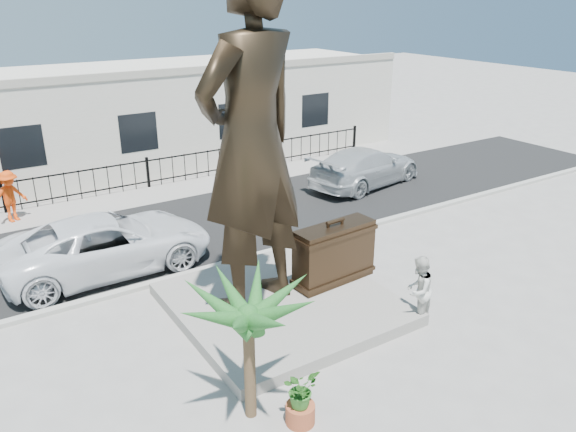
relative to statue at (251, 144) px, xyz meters
name	(u,v)px	position (x,y,z in m)	size (l,w,h in m)	color
ground	(333,330)	(1.18, -1.71, -4.41)	(100.00, 100.00, 0.00)	#9E9991
street	(196,224)	(1.18, 6.29, -4.41)	(40.00, 7.00, 0.01)	black
curb	(244,259)	(1.18, 2.79, -4.35)	(40.00, 0.25, 0.12)	#A5A399
far_sidewalk	(156,192)	(1.18, 10.29, -4.40)	(40.00, 2.50, 0.02)	#9E9991
plinth	(282,304)	(0.68, -0.21, -4.26)	(5.20, 5.20, 0.30)	gray
fence	(148,174)	(1.18, 11.09, -3.81)	(22.00, 0.10, 1.20)	black
building	(114,118)	(1.18, 15.29, -2.21)	(28.00, 7.00, 4.40)	silver
statue	(251,144)	(0.00, 0.00, 0.00)	(3.00, 1.97, 8.23)	black
suitcase	(334,254)	(2.37, -0.15, -3.30)	(2.30, 0.73, 1.62)	#332315
tourist	(418,290)	(3.16, -2.50, -3.54)	(0.85, 0.66, 1.74)	silver
car_white	(107,244)	(-2.40, 4.37, -3.57)	(2.76, 5.99, 1.66)	white
car_silver	(366,167)	(9.01, 6.44, -3.60)	(2.24, 5.51, 1.60)	#B5B8BA
worker	(10,196)	(-4.17, 10.02, -3.47)	(1.20, 0.69, 1.85)	#EF450C
palm_tree	(251,414)	(-1.91, -3.20, -4.41)	(1.80, 1.80, 3.20)	#205921
planter	(300,414)	(-1.23, -3.89, -4.21)	(0.56, 0.56, 0.40)	#A94D2C
shrub	(301,389)	(-1.23, -3.89, -3.65)	(0.66, 0.57, 0.73)	#317124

